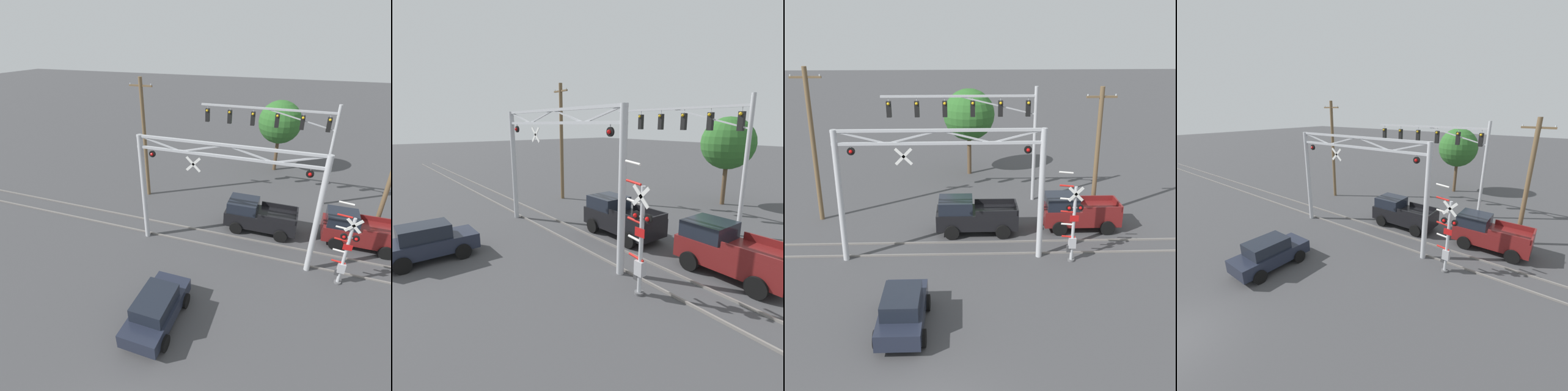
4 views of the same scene
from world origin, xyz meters
TOP-DOWN VIEW (x-y plane):
  - rail_track_near at (0.00, 11.68)m, footprint 80.00×0.08m
  - rail_track_far at (0.00, 13.12)m, footprint 80.00×0.08m
  - crossing_gantry at (-0.01, 11.40)m, footprint 10.36×0.31m
  - crossing_signal_mast at (6.58, 10.83)m, footprint 1.32×0.35m
  - traffic_signal_span at (2.80, 19.74)m, footprint 10.04×0.39m
  - pickup_truck_lead at (1.64, 14.59)m, footprint 4.66×2.20m
  - pickup_truck_following at (7.78, 14.93)m, footprint 4.46×2.20m
  - sedan_waiting at (-1.40, 5.36)m, footprint 2.01×4.10m
  - utility_pole_left at (-7.71, 16.83)m, footprint 1.80×0.28m
  - background_tree_beyond_span at (1.59, 25.69)m, footprint 3.93×3.93m

SIDE VIEW (x-z plane):
  - rail_track_near at x=0.00m, z-range 0.00..0.10m
  - rail_track_far at x=0.00m, z-range 0.00..0.10m
  - sedan_waiting at x=-1.40m, z-range 0.02..1.71m
  - pickup_truck_following at x=7.78m, z-range 0.01..2.09m
  - pickup_truck_lead at x=1.64m, z-range 0.01..2.09m
  - crossing_signal_mast at x=6.58m, z-range -0.47..4.42m
  - crossing_gantry at x=-0.01m, z-range 0.85..7.74m
  - background_tree_beyond_span at x=1.59m, z-range 1.37..8.07m
  - utility_pole_left at x=-7.71m, z-range 0.15..9.41m
  - traffic_signal_span at x=2.80m, z-range 1.67..9.36m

